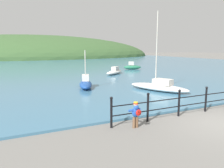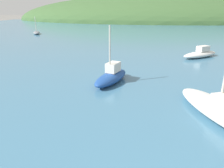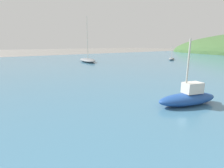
{
  "view_description": "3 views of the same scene",
  "coord_description": "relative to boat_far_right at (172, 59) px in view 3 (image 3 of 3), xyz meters",
  "views": [
    {
      "loc": [
        -7.65,
        -5.62,
        3.0
      ],
      "look_at": [
        -3.04,
        4.05,
        1.2
      ],
      "focal_mm": 35.0,
      "sensor_mm": 36.0,
      "label": 1
    },
    {
      "loc": [
        -1.13,
        -0.65,
        3.56
      ],
      "look_at": [
        -2.29,
        6.95,
        0.84
      ],
      "focal_mm": 35.0,
      "sensor_mm": 36.0,
      "label": 2
    },
    {
      "loc": [
        0.93,
        2.45,
        2.6
      ],
      "look_at": [
        -4.54,
        6.67,
        1.02
      ],
      "focal_mm": 28.0,
      "sensor_mm": 36.0,
      "label": 3
    }
  ],
  "objects": [
    {
      "name": "boat_far_left",
      "position": [
        -5.66,
        -12.37,
        0.07
      ],
      "size": [
        5.47,
        3.01,
        6.21
      ],
      "color": "gray",
      "rests_on": "water"
    },
    {
      "name": "boat_far_right",
      "position": [
        0.0,
        0.0,
        0.0
      ],
      "size": [
        1.78,
        2.49,
        2.27
      ],
      "color": "gray",
      "rests_on": "water"
    },
    {
      "name": "boat_green_fishing",
      "position": [
        13.09,
        -18.29,
        0.12
      ],
      "size": [
        1.71,
        2.91,
        2.71
      ],
      "color": "#1E4793",
      "rests_on": "water"
    }
  ]
}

